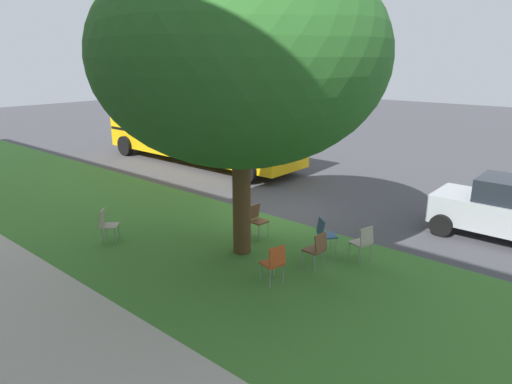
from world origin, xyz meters
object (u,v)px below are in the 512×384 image
chair_5 (257,218)px  school_bus (198,125)px  street_tree (240,58)px  chair_1 (107,223)px  chair_4 (363,241)px  parked_car (511,210)px  chair_3 (325,233)px  chair_0 (317,248)px  chair_2 (274,261)px

chair_5 → school_bus: 9.34m
street_tree → chair_1: 5.46m
chair_4 → school_bus: (10.65, -4.66, 1.24)m
chair_4 → parked_car: size_ratio=0.24×
chair_3 → parked_car: bearing=-130.6°
school_bus → chair_0: bearing=150.4°
street_tree → parked_car: (-4.85, -5.11, -3.79)m
chair_4 → parked_car: bearing=-122.2°
chair_1 → chair_3: (-4.69, -3.09, 0.00)m
chair_3 → chair_4: bearing=-171.8°
chair_2 → chair_4: bearing=-112.3°
chair_3 → school_bus: size_ratio=0.08×
chair_3 → parked_car: parked_car is taller
chair_3 → chair_5: 1.96m
chair_0 → chair_5: 2.37m
chair_4 → chair_1: bearing=29.7°
chair_4 → chair_2: bearing=67.7°
chair_0 → chair_2: same height
chair_2 → chair_3: 2.08m
chair_4 → chair_5: same height
street_tree → chair_4: bearing=-150.6°
chair_4 → chair_5: 2.93m
chair_4 → school_bus: size_ratio=0.08×
street_tree → school_bus: 10.54m
street_tree → chair_2: size_ratio=8.01×
street_tree → chair_2: 4.49m
chair_2 → school_bus: 11.98m
school_bus → chair_5: bearing=146.8°
chair_5 → parked_car: (-5.22, -4.10, 0.32)m
chair_1 → chair_5: same height
chair_1 → street_tree: bearing=-150.0°
parked_car → school_bus: school_bus is taller
chair_1 → chair_5: (-2.75, -2.81, 0.00)m
chair_3 → school_bus: (9.69, -4.80, 1.24)m
chair_1 → school_bus: 9.42m
chair_2 → chair_3: bearing=-88.6°
chair_0 → chair_3: 0.96m
chair_5 → school_bus: size_ratio=0.08×
street_tree → parked_car: street_tree is taller
chair_0 → school_bus: school_bus is taller
street_tree → chair_4: (-2.53, -1.43, -4.11)m
street_tree → chair_5: (0.37, -1.01, -4.11)m
chair_5 → school_bus: school_bus is taller
parked_car → chair_2: bearing=61.3°
chair_3 → chair_4: 0.97m
school_bus → chair_4: bearing=156.4°
chair_2 → chair_5: size_ratio=1.00×
street_tree → chair_2: street_tree is taller
street_tree → chair_3: size_ratio=8.01×
chair_1 → chair_4: bearing=-150.3°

